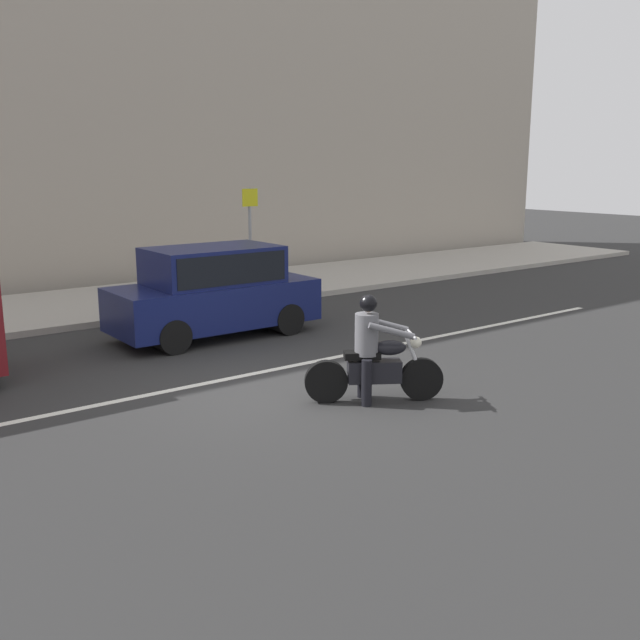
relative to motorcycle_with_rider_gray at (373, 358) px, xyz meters
name	(u,v)px	position (x,y,z in m)	size (l,w,h in m)	color
ground_plane	(272,390)	(-0.88, 1.33, -0.65)	(80.00, 80.00, 0.00)	#2B2B2B
sidewalk_slab	(89,305)	(-0.88, 9.33, -0.58)	(40.00, 4.40, 0.14)	#A8A399
building_facade	(27,51)	(-0.88, 12.73, 5.58)	(40.00, 1.40, 12.45)	#A89E8E
lane_marking_stripe	(265,371)	(-0.44, 2.23, -0.64)	(18.00, 0.14, 0.01)	silver
motorcycle_with_rider_gray	(373,358)	(0.00, 0.00, 0.00)	(1.78, 1.18, 1.58)	black
parked_hatchback_navy	(214,290)	(0.13, 4.95, 0.29)	(4.07, 1.76, 1.80)	#11194C
street_sign_post	(250,230)	(2.96, 8.16, 1.10)	(0.44, 0.08, 2.67)	gray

